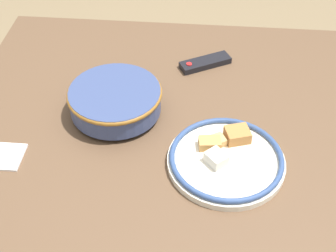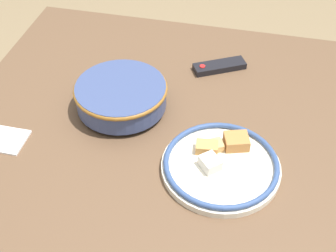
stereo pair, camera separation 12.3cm
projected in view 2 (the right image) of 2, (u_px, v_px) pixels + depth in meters
name	position (u px, v px, depth m)	size (l,w,h in m)	color
dining_table	(163.00, 142.00, 1.37)	(1.15, 1.03, 0.76)	brown
noodle_bowl	(121.00, 95.00, 1.31)	(0.26, 0.26, 0.08)	#384775
food_plate	(221.00, 164.00, 1.16)	(0.30, 0.30, 0.05)	silver
tv_remote	(219.00, 66.00, 1.47)	(0.17, 0.12, 0.02)	black
folded_napkin	(1.00, 139.00, 1.25)	(0.13, 0.09, 0.01)	white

